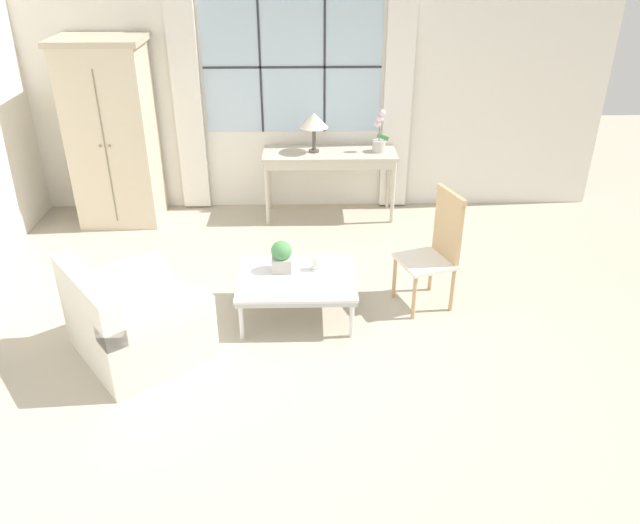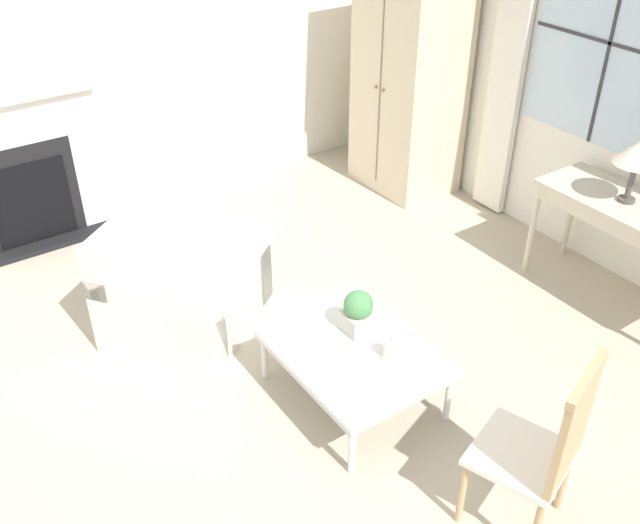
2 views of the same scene
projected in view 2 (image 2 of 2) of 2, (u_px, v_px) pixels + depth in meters
The scene contains 10 objects.
ground_plane at pixel (276, 427), 4.18m from camera, with size 14.00×14.00×0.00m, color #B2A893.
wall_left at pixel (138, 44), 5.77m from camera, with size 0.06×7.20×2.80m, color white.
fireplace at pixel (19, 161), 5.53m from camera, with size 0.34×1.35×2.08m.
armoire at pixel (409, 77), 6.22m from camera, with size 0.95×0.71×2.04m.
table_lamp at pixel (639, 154), 4.65m from camera, with size 0.32×0.32×0.45m.
armchair_upholstered at pixel (182, 288), 4.87m from camera, with size 1.29×1.31×0.81m.
side_chair_wooden at pixel (547, 444), 3.31m from camera, with size 0.56×0.56×1.07m.
coffee_table at pixel (354, 354), 4.20m from camera, with size 1.02×0.80×0.39m.
potted_plant_small at pixel (358, 312), 4.24m from camera, with size 0.18×0.18×0.28m.
pillar_candle at pixel (391, 349), 4.08m from camera, with size 0.12×0.12×0.14m.
Camera 2 is at (2.58, -1.46, 3.12)m, focal length 40.00 mm.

